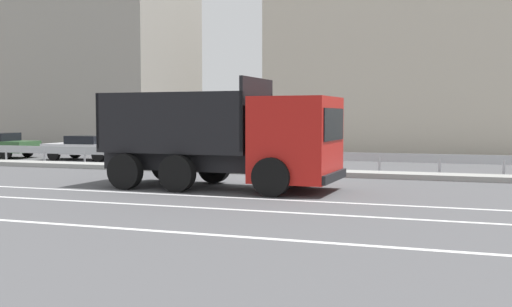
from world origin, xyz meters
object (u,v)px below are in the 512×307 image
dump_truck (250,144)px  parked_car_4 (188,148)px  median_road_sign (145,137)px  parked_car_3 (87,147)px

dump_truck → parked_car_4: (-5.84, 8.19, -0.61)m
median_road_sign → parked_car_3: size_ratio=0.64×
dump_truck → median_road_sign: (-6.02, 4.66, -0.02)m
dump_truck → parked_car_4: bearing=-142.6°
median_road_sign → parked_car_4: (0.18, 3.53, -0.59)m
dump_truck → parked_car_3: (-11.26, 8.31, -0.69)m
dump_truck → median_road_sign: dump_truck is taller
parked_car_4 → median_road_sign: bearing=-178.9°
parked_car_3 → dump_truck: bearing=-127.7°
dump_truck → parked_car_4: dump_truck is taller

